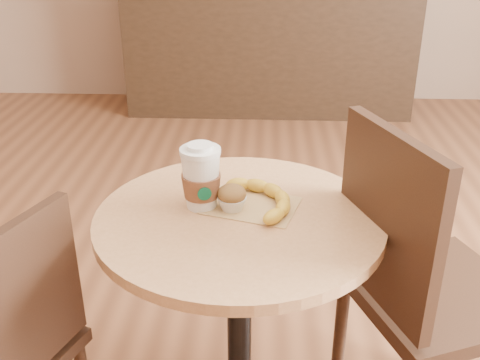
# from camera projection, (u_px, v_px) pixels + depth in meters

# --- Properties ---
(cafe_table) EXTENTS (0.76, 0.76, 0.75)m
(cafe_table) POSITION_uv_depth(u_px,v_px,m) (239.00, 277.00, 1.55)
(cafe_table) COLOR black
(cafe_table) RESTS_ON ground
(chair_left) EXTENTS (0.49, 0.49, 0.86)m
(chair_left) POSITION_uv_depth(u_px,v_px,m) (1.00, 352.00, 1.40)
(chair_left) COLOR black
(chair_left) RESTS_ON ground
(chair_right) EXTENTS (0.57, 0.57, 1.00)m
(chair_right) POSITION_uv_depth(u_px,v_px,m) (419.00, 284.00, 1.52)
(chair_right) COLOR black
(chair_right) RESTS_ON ground
(service_counter) EXTENTS (2.30, 0.65, 1.04)m
(service_counter) POSITION_uv_depth(u_px,v_px,m) (270.00, 44.00, 4.42)
(service_counter) COLOR black
(service_counter) RESTS_ON ground
(kraft_bag) EXTENTS (0.28, 0.24, 0.00)m
(kraft_bag) POSITION_uv_depth(u_px,v_px,m) (251.00, 205.00, 1.50)
(kraft_bag) COLOR tan
(kraft_bag) RESTS_ON cafe_table
(coffee_cup) EXTENTS (0.11, 0.11, 0.18)m
(coffee_cup) POSITION_uv_depth(u_px,v_px,m) (201.00, 179.00, 1.47)
(coffee_cup) COLOR silver
(coffee_cup) RESTS_ON cafe_table
(muffin) EXTENTS (0.08, 0.08, 0.07)m
(muffin) POSITION_uv_depth(u_px,v_px,m) (232.00, 198.00, 1.47)
(muffin) COLOR silver
(muffin) RESTS_ON kraft_bag
(banana) EXTENTS (0.28, 0.31, 0.04)m
(banana) POSITION_uv_depth(u_px,v_px,m) (260.00, 200.00, 1.49)
(banana) COLOR gold
(banana) RESTS_ON kraft_bag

